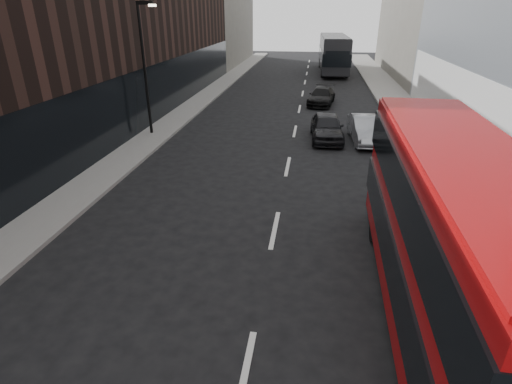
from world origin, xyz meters
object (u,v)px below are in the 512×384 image
at_px(grey_bus, 333,53).
at_px(car_a, 327,127).
at_px(street_lamp, 145,61).
at_px(red_bus, 451,232).
at_px(car_c, 322,96).
at_px(car_b, 366,129).

distance_m(grey_bus, car_a, 26.83).
xyz_separation_m(street_lamp, red_bus, (12.40, -13.58, -1.82)).
relative_size(grey_bus, car_a, 2.93).
bearing_deg(grey_bus, red_bus, -89.84).
xyz_separation_m(street_lamp, grey_bus, (11.11, 27.39, -2.02)).
height_order(grey_bus, car_a, grey_bus).
bearing_deg(grey_bus, car_c, -95.85).
bearing_deg(car_b, red_bus, -93.79).
distance_m(street_lamp, car_c, 14.31).
relative_size(street_lamp, car_a, 1.63).
bearing_deg(street_lamp, red_bus, -47.59).
bearing_deg(red_bus, grey_bus, 93.13).
height_order(car_a, car_c, car_a).
bearing_deg(car_a, street_lamp, -179.49).
xyz_separation_m(red_bus, grey_bus, (-1.29, 40.97, -0.19)).
height_order(grey_bus, car_c, grey_bus).
bearing_deg(grey_bus, car_a, -93.89).
relative_size(red_bus, car_c, 2.40).
bearing_deg(car_c, red_bus, -75.82).
distance_m(street_lamp, grey_bus, 29.63).
bearing_deg(grey_bus, street_lamp, -113.72).
height_order(street_lamp, car_c, street_lamp).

